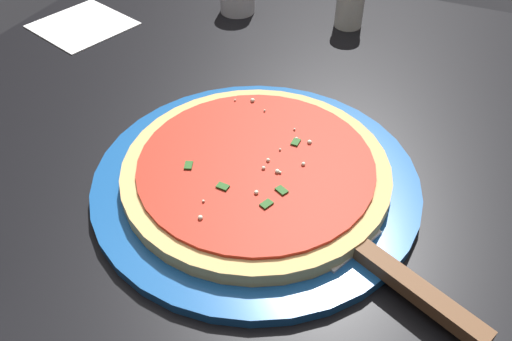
{
  "coord_description": "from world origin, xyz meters",
  "views": [
    {
      "loc": [
        0.43,
        0.2,
        1.13
      ],
      "look_at": [
        0.05,
        0.03,
        0.76
      ],
      "focal_mm": 36.45,
      "sensor_mm": 36.0,
      "label": 1
    }
  ],
  "objects_px": {
    "pizza_server": "(381,266)",
    "parmesan_shaker": "(350,3)",
    "napkin_folded_right": "(83,25)",
    "serving_plate": "(256,180)",
    "pizza": "(256,170)"
  },
  "relations": [
    {
      "from": "serving_plate",
      "to": "pizza",
      "type": "bearing_deg",
      "value": 53.54
    },
    {
      "from": "serving_plate",
      "to": "parmesan_shaker",
      "type": "xyz_separation_m",
      "value": [
        -0.4,
        -0.01,
        0.03
      ]
    },
    {
      "from": "serving_plate",
      "to": "pizza_server",
      "type": "distance_m",
      "value": 0.17
    },
    {
      "from": "pizza_server",
      "to": "parmesan_shaker",
      "type": "relative_size",
      "value": 2.96
    },
    {
      "from": "pizza",
      "to": "pizza_server",
      "type": "height_order",
      "value": "pizza"
    },
    {
      "from": "serving_plate",
      "to": "pizza_server",
      "type": "bearing_deg",
      "value": 66.51
    },
    {
      "from": "pizza",
      "to": "napkin_folded_right",
      "type": "height_order",
      "value": "pizza"
    },
    {
      "from": "serving_plate",
      "to": "pizza_server",
      "type": "height_order",
      "value": "pizza_server"
    },
    {
      "from": "pizza_server",
      "to": "parmesan_shaker",
      "type": "height_order",
      "value": "parmesan_shaker"
    },
    {
      "from": "serving_plate",
      "to": "pizza",
      "type": "distance_m",
      "value": 0.02
    },
    {
      "from": "napkin_folded_right",
      "to": "parmesan_shaker",
      "type": "distance_m",
      "value": 0.43
    },
    {
      "from": "pizza_server",
      "to": "napkin_folded_right",
      "type": "relative_size",
      "value": 1.61
    },
    {
      "from": "pizza",
      "to": "parmesan_shaker",
      "type": "relative_size",
      "value": 3.85
    },
    {
      "from": "pizza_server",
      "to": "parmesan_shaker",
      "type": "bearing_deg",
      "value": -160.14
    },
    {
      "from": "pizza_server",
      "to": "napkin_folded_right",
      "type": "xyz_separation_m",
      "value": [
        -0.29,
        -0.56,
        -0.02
      ]
    }
  ]
}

